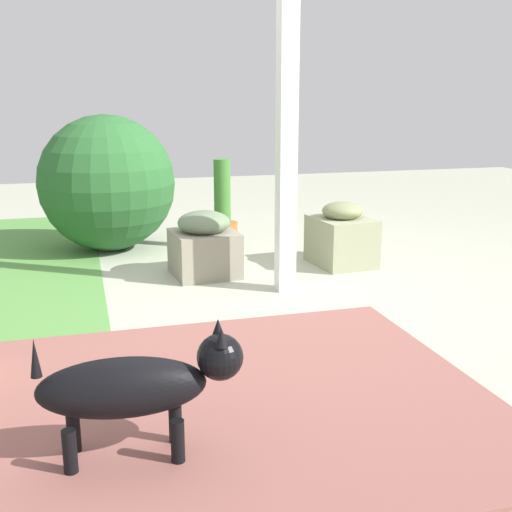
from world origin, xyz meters
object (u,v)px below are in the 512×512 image
at_px(stone_planter_nearest, 341,237).
at_px(terracotta_pot_tall, 223,217).
at_px(round_shrub, 107,183).
at_px(dog, 137,385).
at_px(porch_pillar, 287,130).
at_px(stone_planter_mid, 204,245).

relative_size(stone_planter_nearest, terracotta_pot_tall, 0.70).
height_order(round_shrub, terracotta_pot_tall, round_shrub).
height_order(stone_planter_nearest, dog, dog).
xyz_separation_m(porch_pillar, round_shrub, (1.43, 1.01, -0.47)).
bearing_deg(terracotta_pot_tall, porch_pillar, -174.09).
distance_m(porch_pillar, terracotta_pot_tall, 1.44).
distance_m(stone_planter_mid, dog, 2.28).
distance_m(terracotta_pot_tall, dog, 3.09).
xyz_separation_m(stone_planter_nearest, stone_planter_mid, (-0.01, 1.02, 0.00)).
bearing_deg(round_shrub, stone_planter_mid, -148.63).
distance_m(stone_planter_nearest, round_shrub, 1.89).
bearing_deg(porch_pillar, dog, 147.70).
height_order(porch_pillar, terracotta_pot_tall, porch_pillar).
bearing_deg(round_shrub, dog, 178.70).
distance_m(porch_pillar, stone_planter_nearest, 1.10).
height_order(round_shrub, dog, round_shrub).
bearing_deg(dog, terracotta_pot_tall, -17.98).
bearing_deg(stone_planter_mid, terracotta_pot_tall, -21.59).
bearing_deg(porch_pillar, round_shrub, 35.14).
bearing_deg(terracotta_pot_tall, stone_planter_mid, 158.41).
distance_m(round_shrub, terracotta_pot_tall, 0.95).
bearing_deg(stone_planter_mid, dog, 163.30).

